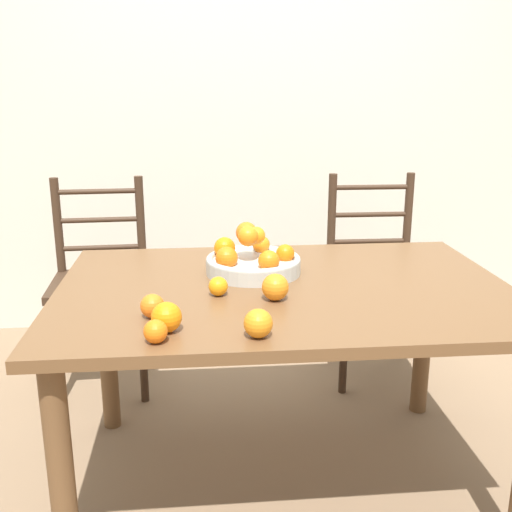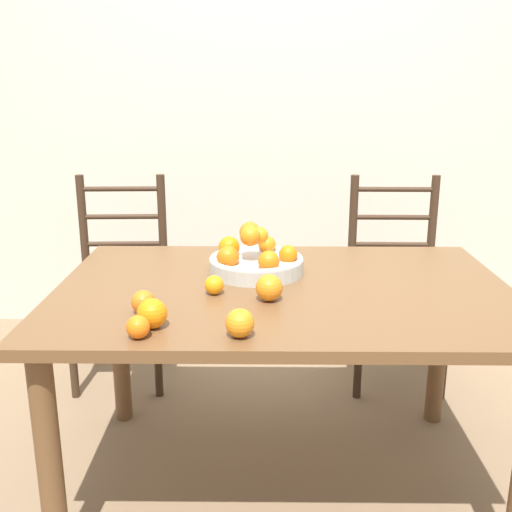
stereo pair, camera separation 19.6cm
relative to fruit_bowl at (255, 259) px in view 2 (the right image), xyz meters
name	(u,v)px [view 2 (the right image)]	position (x,y,z in m)	size (l,w,h in m)	color
ground_plane	(281,480)	(0.09, -0.14, -0.79)	(12.00, 12.00, 0.00)	#7F664C
wall_back	(275,98)	(0.09, 1.42, 0.51)	(8.00, 0.06, 2.60)	beige
dining_table	(283,313)	(0.09, -0.14, -0.14)	(1.47, 1.00, 0.74)	brown
fruit_bowl	(255,259)	(0.00, 0.00, 0.00)	(0.33, 0.33, 0.18)	#B2B7B2
orange_loose_0	(269,288)	(0.05, -0.28, -0.01)	(0.08, 0.08, 0.08)	orange
orange_loose_1	(240,323)	(-0.03, -0.55, -0.01)	(0.08, 0.08, 0.08)	orange
orange_loose_2	(143,302)	(-0.31, -0.39, -0.01)	(0.07, 0.07, 0.07)	orange
orange_loose_3	(138,327)	(-0.29, -0.56, -0.02)	(0.06, 0.06, 0.06)	orange
orange_loose_4	(214,285)	(-0.13, -0.22, -0.02)	(0.06, 0.06, 0.06)	orange
orange_loose_5	(152,313)	(-0.27, -0.49, -0.01)	(0.08, 0.08, 0.08)	orange
chair_left	(121,281)	(-0.64, 0.68, -0.31)	(0.44, 0.42, 0.96)	#382619
chair_right	(395,282)	(0.65, 0.68, -0.31)	(0.42, 0.41, 0.96)	#382619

